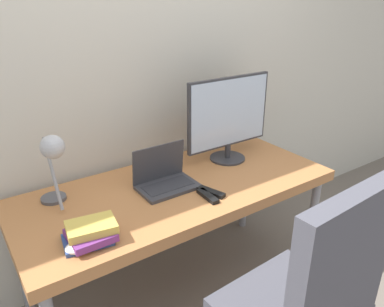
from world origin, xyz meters
TOP-DOWN VIEW (x-y plane):
  - wall_back at (0.00, 0.80)m, footprint 8.00×0.05m
  - desk at (0.00, 0.37)m, footprint 1.69×0.74m
  - laptop at (-0.06, 0.39)m, footprint 0.31×0.20m
  - monitor at (0.44, 0.49)m, footprint 0.58×0.22m
  - desk_lamp at (-0.59, 0.47)m, footprint 0.12×0.26m
  - office_chair at (0.04, -0.49)m, footprint 0.64×0.66m
  - book_stack at (-0.56, 0.16)m, footprint 0.24×0.18m
  - tv_remote at (0.09, 0.19)m, footprint 0.08×0.16m
  - media_remote at (0.05, 0.17)m, footprint 0.05×0.15m
  - game_controller at (-0.60, 0.12)m, footprint 0.16×0.10m

SIDE VIEW (x-z plane):
  - office_chair at x=0.04m, z-range 0.06..1.16m
  - desk at x=0.00m, z-range 0.30..1.03m
  - tv_remote at x=0.09m, z-range 0.73..0.75m
  - media_remote at x=0.05m, z-range 0.73..0.75m
  - game_controller at x=-0.60m, z-range 0.73..0.77m
  - book_stack at x=-0.56m, z-range 0.73..0.81m
  - laptop at x=-0.06m, z-range 0.66..0.88m
  - desk_lamp at x=-0.59m, z-range 0.81..1.19m
  - monitor at x=0.44m, z-range 0.75..1.25m
  - wall_back at x=0.00m, z-range 0.00..2.60m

